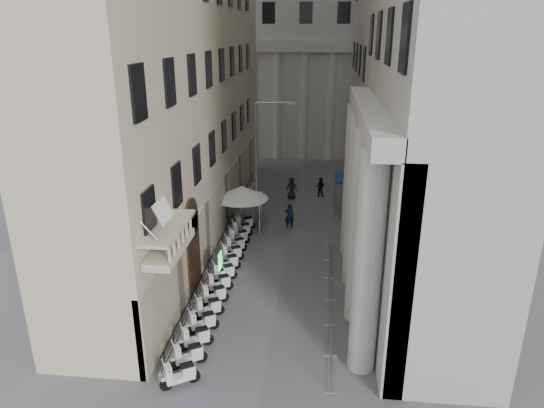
{
  "coord_description": "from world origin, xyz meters",
  "views": [
    {
      "loc": [
        2.16,
        -12.38,
        14.28
      ],
      "look_at": [
        -0.67,
        14.65,
        4.5
      ],
      "focal_mm": 32.0,
      "sensor_mm": 36.0,
      "label": 1
    }
  ],
  "objects": [
    {
      "name": "far_building",
      "position": [
        0.0,
        48.0,
        15.0
      ],
      "size": [
        22.0,
        10.0,
        30.0
      ],
      "primitive_type": "cube",
      "color": "#BBB8B0",
      "rests_on": "ground"
    },
    {
      "name": "iron_fence",
      "position": [
        -4.3,
        18.0,
        0.0
      ],
      "size": [
        0.3,
        28.0,
        1.4
      ],
      "primitive_type": null,
      "color": "black",
      "rests_on": "ground"
    },
    {
      "name": "blue_awning",
      "position": [
        4.15,
        26.0,
        0.0
      ],
      "size": [
        1.6,
        3.0,
        3.0
      ],
      "primitive_type": null,
      "color": "navy",
      "rests_on": "ground"
    },
    {
      "name": "flag",
      "position": [
        -4.0,
        5.0,
        0.0
      ],
      "size": [
        1.0,
        1.4,
        8.2
      ],
      "primitive_type": null,
      "color": "#9E0C11",
      "rests_on": "ground"
    },
    {
      "name": "scooter_0",
      "position": [
        -3.43,
        3.92,
        0.0
      ],
      "size": [
        1.49,
        1.19,
        1.5
      ],
      "primitive_type": null,
      "rotation": [
        0.0,
        0.0,
        2.1
      ],
      "color": "silver",
      "rests_on": "ground"
    },
    {
      "name": "scooter_1",
      "position": [
        -3.43,
        5.23,
        0.0
      ],
      "size": [
        1.49,
        1.19,
        1.5
      ],
      "primitive_type": null,
      "rotation": [
        0.0,
        0.0,
        2.1
      ],
      "color": "silver",
      "rests_on": "ground"
    },
    {
      "name": "scooter_2",
      "position": [
        -3.43,
        6.55,
        0.0
      ],
      "size": [
        1.49,
        1.19,
        1.5
      ],
      "primitive_type": null,
      "rotation": [
        0.0,
        0.0,
        2.1
      ],
      "color": "silver",
      "rests_on": "ground"
    },
    {
      "name": "scooter_3",
      "position": [
        -3.43,
        7.87,
        0.0
      ],
      "size": [
        1.49,
        1.19,
        1.5
      ],
      "primitive_type": null,
      "rotation": [
        0.0,
        0.0,
        2.1
      ],
      "color": "silver",
      "rests_on": "ground"
    },
    {
      "name": "scooter_4",
      "position": [
        -3.43,
        9.19,
        0.0
      ],
      "size": [
        1.49,
        1.19,
        1.5
      ],
      "primitive_type": null,
      "rotation": [
        0.0,
        0.0,
        2.1
      ],
      "color": "silver",
      "rests_on": "ground"
    },
    {
      "name": "scooter_5",
      "position": [
        -3.43,
        10.51,
        0.0
      ],
      "size": [
        1.49,
        1.19,
        1.5
      ],
      "primitive_type": null,
      "rotation": [
        0.0,
        0.0,
        2.1
      ],
      "color": "silver",
      "rests_on": "ground"
    },
    {
      "name": "scooter_6",
      "position": [
        -3.43,
        11.83,
        0.0
      ],
      "size": [
        1.49,
        1.19,
        1.5
      ],
      "primitive_type": null,
      "rotation": [
        0.0,
        0.0,
        2.1
      ],
      "color": "silver",
      "rests_on": "ground"
    },
    {
      "name": "scooter_7",
      "position": [
        -3.43,
        13.14,
        0.0
      ],
      "size": [
        1.49,
        1.19,
        1.5
      ],
      "primitive_type": null,
      "rotation": [
        0.0,
        0.0,
        2.1
      ],
      "color": "silver",
      "rests_on": "ground"
    },
    {
      "name": "scooter_8",
      "position": [
        -3.43,
        14.46,
        0.0
      ],
      "size": [
        1.49,
        1.19,
        1.5
      ],
      "primitive_type": null,
      "rotation": [
        0.0,
        0.0,
        2.1
      ],
      "color": "silver",
      "rests_on": "ground"
    },
    {
      "name": "scooter_9",
      "position": [
        -3.43,
        15.78,
        0.0
      ],
      "size": [
        1.49,
        1.19,
        1.5
      ],
      "primitive_type": null,
      "rotation": [
        0.0,
        0.0,
        2.1
      ],
      "color": "silver",
      "rests_on": "ground"
    },
    {
      "name": "scooter_10",
      "position": [
        -3.43,
        17.1,
        0.0
      ],
      "size": [
        1.49,
        1.19,
        1.5
      ],
      "primitive_type": null,
      "rotation": [
        0.0,
        0.0,
        2.1
      ],
      "color": "silver",
      "rests_on": "ground"
    },
    {
      "name": "scooter_11",
      "position": [
        -3.43,
        18.42,
        0.0
      ],
      "size": [
        1.49,
        1.19,
        1.5
      ],
      "primitive_type": null,
      "rotation": [
        0.0,
        0.0,
        2.1
      ],
      "color": "silver",
      "rests_on": "ground"
    },
    {
      "name": "scooter_12",
      "position": [
        -3.43,
        19.74,
        0.0
      ],
      "size": [
        1.49,
        1.19,
        1.5
      ],
      "primitive_type": null,
      "rotation": [
        0.0,
        0.0,
        2.1
      ],
      "color": "silver",
      "rests_on": "ground"
    },
    {
      "name": "scooter_13",
      "position": [
        -3.43,
        21.06,
        0.0
      ],
      "size": [
        1.49,
        1.19,
        1.5
      ],
      "primitive_type": null,
      "rotation": [
        0.0,
        0.0,
        2.1
      ],
      "color": "silver",
      "rests_on": "ground"
    },
    {
      "name": "barrier_0",
      "position": [
        2.92,
        5.3,
        0.0
      ],
      "size": [
        0.6,
        2.4,
        1.1
      ],
      "primitive_type": null,
      "color": "#979A9E",
      "rests_on": "ground"
    },
    {
      "name": "barrier_1",
      "position": [
        2.92,
        7.8,
        0.0
      ],
      "size": [
        0.6,
        2.4,
        1.1
      ],
      "primitive_type": null,
      "color": "#979A9E",
      "rests_on": "ground"
    },
    {
      "name": "barrier_2",
      "position": [
        2.92,
        10.3,
        0.0
      ],
      "size": [
        0.6,
        2.4,
        1.1
      ],
      "primitive_type": null,
      "color": "#979A9E",
      "rests_on": "ground"
    },
    {
      "name": "barrier_3",
      "position": [
        2.92,
        12.8,
        0.0
      ],
      "size": [
        0.6,
        2.4,
        1.1
      ],
      "primitive_type": null,
      "color": "#979A9E",
      "rests_on": "ground"
    },
    {
      "name": "barrier_4",
      "position": [
        2.92,
        15.3,
        0.0
      ],
      "size": [
        0.6,
        2.4,
        1.1
      ],
      "primitive_type": null,
      "color": "#979A9E",
      "rests_on": "ground"
    },
    {
      "name": "barrier_5",
      "position": [
        2.92,
        17.8,
        0.0
      ],
      "size": [
        0.6,
        2.4,
        1.1
      ],
      "primitive_type": null,
      "color": "#979A9E",
      "rests_on": "ground"
    },
    {
      "name": "security_tent",
      "position": [
        -3.6,
        21.7,
        2.73
      ],
      "size": [
        4.02,
        4.02,
        3.27
      ],
      "color": "silver",
      "rests_on": "ground"
    },
    {
      "name": "street_lamp",
      "position": [
        -2.44,
        23.7,
        5.58
      ],
      "size": [
        2.99,
        0.65,
        9.25
      ],
      "rotation": [
        0.0,
        0.0,
        0.15
      ],
      "color": "gray",
      "rests_on": "ground"
    },
    {
      "name": "info_kiosk",
      "position": [
        -3.81,
        13.35,
        1.01
      ],
      "size": [
        0.35,
        0.95,
        2.0
      ],
      "rotation": [
        0.0,
        0.0,
        -0.05
      ],
      "color": "black",
      "rests_on": "ground"
    },
    {
      "name": "pedestrian_a",
      "position": [
        -0.09,
        21.79,
        1.0
      ],
      "size": [
        0.78,
        0.55,
        2.0
      ],
      "primitive_type": "imported",
      "rotation": [
        0.0,
        0.0,
        3.04
      ],
      "color": "#0D1537",
      "rests_on": "ground"
    },
    {
      "name": "pedestrian_b",
      "position": [
        2.15,
        29.61,
        0.89
      ],
      "size": [
        0.98,
        0.84,
        1.77
      ],
      "primitive_type": "imported",
      "rotation": [
        0.0,
        0.0,
        2.93
      ],
      "color": "black",
      "rests_on": "ground"
    },
    {
      "name": "pedestrian_c",
      "position": [
        -0.37,
        28.63,
        0.99
      ],
      "size": [
        1.01,
        0.7,
        1.98
      ],
      "primitive_type": "imported",
      "rotation": [
        0.0,
        0.0,
        3.07
      ],
      "color": "black",
      "rests_on": "ground"
    }
  ]
}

